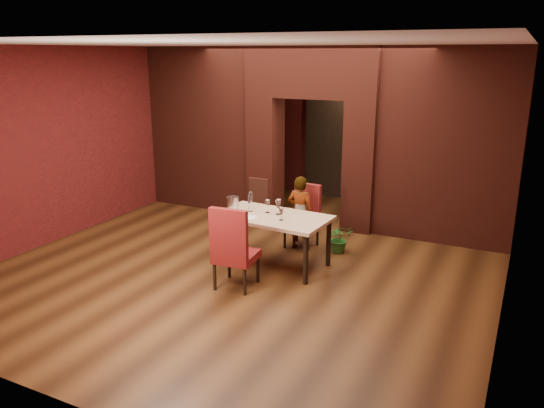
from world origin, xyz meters
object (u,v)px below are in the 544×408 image
at_px(wine_glass_a, 267,206).
at_px(wine_glass_c, 281,214).
at_px(water_bottle, 251,201).
at_px(potted_plant, 340,238).
at_px(wine_bucket, 233,204).
at_px(chair_far, 302,217).
at_px(wine_glass_b, 278,207).
at_px(person_seated, 300,213).
at_px(dining_table, 272,240).
at_px(chair_near, 236,246).

bearing_deg(wine_glass_a, wine_glass_c, -35.62).
relative_size(wine_glass_c, water_bottle, 0.57).
bearing_deg(wine_glass_a, potted_plant, 44.12).
xyz_separation_m(wine_bucket, water_bottle, (0.24, 0.11, 0.05)).
bearing_deg(water_bottle, wine_bucket, -154.75).
bearing_deg(water_bottle, chair_far, 60.72).
bearing_deg(wine_glass_c, chair_far, 96.94).
bearing_deg(wine_glass_c, water_bottle, 162.38).
bearing_deg(water_bottle, wine_glass_c, -17.62).
distance_m(wine_glass_b, wine_bucket, 0.70).
bearing_deg(chair_far, potted_plant, 10.59).
bearing_deg(wine_glass_c, wine_glass_b, 124.61).
xyz_separation_m(chair_far, water_bottle, (-0.48, -0.85, 0.42)).
bearing_deg(wine_glass_b, chair_far, 87.70).
bearing_deg(potted_plant, person_seated, -167.05).
bearing_deg(dining_table, wine_glass_c, -30.60).
xyz_separation_m(wine_glass_b, water_bottle, (-0.44, -0.04, 0.04)).
xyz_separation_m(wine_glass_b, wine_glass_c, (0.16, -0.23, -0.02)).
height_order(chair_far, wine_glass_c, chair_far).
xyz_separation_m(chair_near, wine_bucket, (-0.53, 0.83, 0.31)).
height_order(chair_far, wine_glass_a, chair_far).
distance_m(dining_table, person_seated, 0.84).
height_order(chair_far, potted_plant, chair_far).
bearing_deg(wine_bucket, water_bottle, 25.25).
distance_m(chair_far, wine_glass_b, 0.89).
xyz_separation_m(wine_glass_b, potted_plant, (0.68, 0.85, -0.66)).
xyz_separation_m(wine_glass_c, water_bottle, (-0.60, 0.19, 0.07)).
height_order(chair_far, chair_near, chair_near).
bearing_deg(potted_plant, dining_table, -127.71).
relative_size(dining_table, chair_far, 1.60).
bearing_deg(potted_plant, wine_glass_c, -115.58).
distance_m(wine_glass_a, wine_glass_c, 0.42).
xyz_separation_m(chair_near, wine_glass_b, (0.15, 0.99, 0.31)).
height_order(wine_glass_a, wine_bucket, wine_bucket).
bearing_deg(wine_bucket, wine_glass_a, 18.74).
distance_m(person_seated, wine_bucket, 1.17).
height_order(person_seated, wine_glass_a, person_seated).
xyz_separation_m(chair_far, potted_plant, (0.65, 0.04, -0.29)).
distance_m(wine_glass_c, water_bottle, 0.64).
bearing_deg(person_seated, chair_far, -75.66).
bearing_deg(wine_bucket, person_seated, 49.42).
height_order(dining_table, wine_glass_a, wine_glass_a).
bearing_deg(wine_glass_b, water_bottle, -174.94).
bearing_deg(wine_glass_c, potted_plant, 64.42).
relative_size(dining_table, chair_near, 1.42).
bearing_deg(chair_near, dining_table, -101.41).
bearing_deg(chair_far, wine_glass_a, -98.64).
xyz_separation_m(person_seated, wine_glass_a, (-0.24, -0.69, 0.26)).
xyz_separation_m(dining_table, wine_bucket, (-0.64, -0.07, 0.50)).
bearing_deg(chair_near, person_seated, -101.87).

